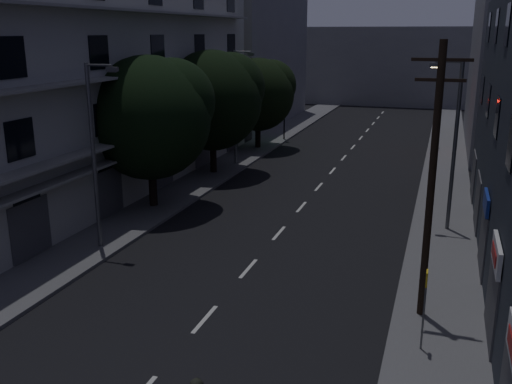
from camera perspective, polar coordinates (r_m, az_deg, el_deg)
The scene contains 18 objects.
ground at distance 36.37m, azimuth 6.46°, elevation 0.71°, with size 160.00×160.00×0.00m, color black.
sidewalk_left at distance 38.53m, azimuth -4.51°, elevation 1.73°, with size 3.00×90.00×0.15m, color #565659.
sidewalk_right at distance 35.66m, azimuth 18.33°, elevation -0.18°, with size 3.00×90.00×0.15m, color #565659.
lane_markings at distance 42.34m, azimuth 8.24°, elevation 2.80°, with size 0.15×60.50×0.01m.
building_left at distance 33.49m, azimuth -16.76°, elevation 11.03°, with size 7.00×36.00×14.00m.
building_far_left at distance 60.54m, azimuth -0.06°, elevation 14.43°, with size 6.00×20.00×16.00m, color slate.
building_far_right at distance 51.74m, azimuth 24.24°, elevation 11.21°, with size 6.00×20.00×13.00m, color slate.
building_far_end at distance 79.86m, azimuth 13.52°, elevation 12.17°, with size 24.00×8.00×10.00m, color slate.
tree_near at distance 30.88m, azimuth -10.47°, elevation 7.76°, with size 6.57×6.57×8.10m.
tree_mid at distance 38.25m, azimuth -4.28°, elevation 9.48°, with size 6.60×6.60×8.13m.
tree_far at distance 46.74m, azimuth 0.29°, elevation 9.99°, with size 5.86×5.86×7.24m.
traffic_signal_far_right at distance 49.36m, azimuth 17.50°, elevation 7.72°, with size 0.28×0.37×4.10m.
traffic_signal_far_left at distance 50.55m, azimuth 2.85°, elevation 8.59°, with size 0.28×0.37×4.10m.
street_lamp_left_near at distance 25.24m, azimuth -15.78°, elevation 4.27°, with size 1.51×0.25×8.00m.
street_lamp_right at distance 28.17m, azimuth 19.09°, elevation 5.14°, with size 1.51×0.25×8.00m.
street_lamp_left_far at distance 40.73m, azimuth -1.94°, elevation 9.00°, with size 1.51×0.25×8.00m.
utility_pole at distance 18.90m, azimuth 17.18°, elevation 1.28°, with size 1.80×0.24×9.00m.
bus_stop_sign at distance 17.69m, azimuth 16.56°, elevation -9.94°, with size 0.06×0.35×2.52m.
Camera 1 is at (7.11, -9.43, 9.35)m, focal length 40.00 mm.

